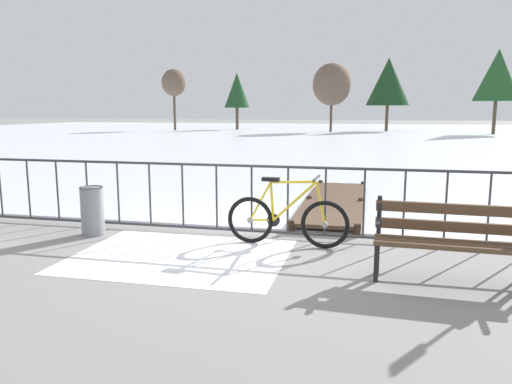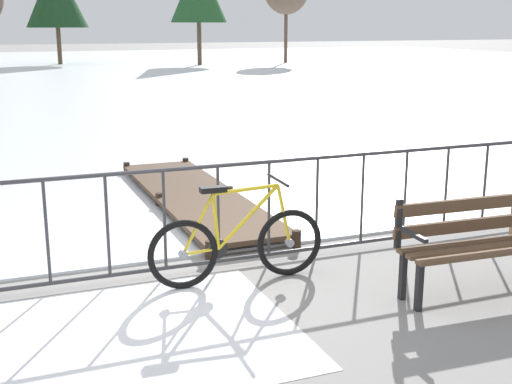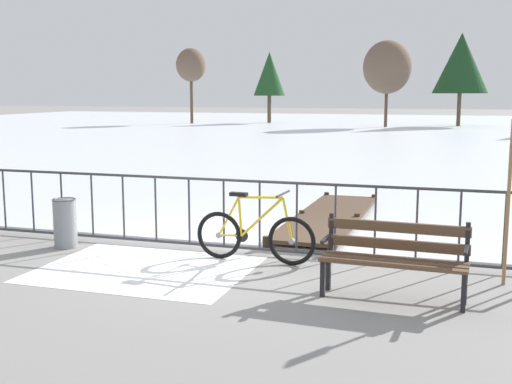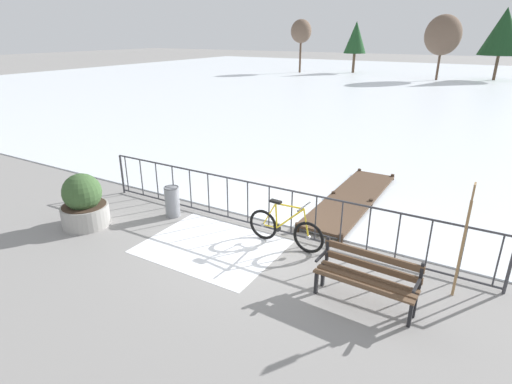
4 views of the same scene
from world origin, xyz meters
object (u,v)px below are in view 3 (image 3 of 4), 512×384
object	(u,v)px
bicycle_near_railing	(254,235)
park_bench	(395,253)
oar_upright	(509,191)
trash_bin	(65,223)

from	to	relation	value
bicycle_near_railing	park_bench	size ratio (longest dim) A/B	1.06
park_bench	oar_upright	bearing A→B (deg)	37.04
park_bench	oar_upright	distance (m)	1.64
park_bench	oar_upright	xyz separation A→B (m)	(1.21, 0.91, 0.63)
bicycle_near_railing	oar_upright	xyz separation A→B (m)	(3.18, -0.09, 0.77)
trash_bin	park_bench	bearing A→B (deg)	-10.82
trash_bin	oar_upright	bearing A→B (deg)	-0.23
bicycle_near_railing	park_bench	bearing A→B (deg)	-27.04
bicycle_near_railing	trash_bin	distance (m)	2.93
bicycle_near_railing	oar_upright	world-z (taller)	oar_upright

